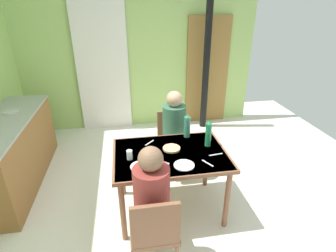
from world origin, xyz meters
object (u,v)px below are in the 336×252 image
chair_far_diner (172,139)px  person_near_diner (152,193)px  dining_table (170,160)px  kitchen_counter (12,152)px  water_bottle_green_near (208,134)px  chair_near_diner (154,231)px  person_far_diner (174,124)px  water_bottle_green_far (187,126)px

chair_far_diner → person_near_diner: size_ratio=1.13×
dining_table → kitchen_counter: bearing=156.0°
kitchen_counter → water_bottle_green_near: bearing=-17.9°
chair_near_diner → person_near_diner: 0.31m
dining_table → water_bottle_green_near: water_bottle_green_near is taller
person_far_diner → water_bottle_green_near: size_ratio=2.53×
dining_table → person_near_diner: person_near_diner is taller
dining_table → chair_far_diner: 0.82m
person_near_diner → water_bottle_green_far: size_ratio=2.67×
water_bottle_green_near → chair_far_diner: bearing=111.6°
person_near_diner → person_far_diner: size_ratio=1.00×
kitchen_counter → chair_far_diner: bearing=-2.0°
water_bottle_green_near → water_bottle_green_far: water_bottle_green_near is taller
person_far_diner → water_bottle_green_near: person_far_diner is taller
chair_far_diner → water_bottle_green_far: (0.09, -0.44, 0.39)m
chair_far_diner → chair_near_diner: bearing=74.3°
chair_far_diner → person_far_diner: (0.00, -0.14, 0.28)m
person_near_diner → water_bottle_green_near: 1.03m
dining_table → chair_near_diner: (-0.27, -0.78, -0.17)m
dining_table → person_far_diner: (0.17, 0.64, 0.11)m
kitchen_counter → water_bottle_green_far: bearing=-13.2°
kitchen_counter → chair_far_diner: size_ratio=2.21×
dining_table → person_near_diner: bearing=-112.9°
kitchen_counter → chair_near_diner: kitchen_counter is taller
person_near_diner → water_bottle_green_far: person_near_diner is taller
kitchen_counter → person_near_diner: bearing=-42.3°
person_far_diner → water_bottle_green_far: 0.33m
chair_near_diner → chair_far_diner: (0.44, 1.56, 0.00)m
dining_table → chair_far_diner: chair_far_diner is taller
chair_near_diner → water_bottle_green_far: 1.31m
dining_table → water_bottle_green_near: 0.50m
chair_near_diner → kitchen_counter: bearing=135.2°
kitchen_counter → dining_table: bearing=-24.0°
chair_far_diner → person_near_diner: person_near_diner is taller
dining_table → water_bottle_green_near: bearing=12.2°
chair_far_diner → person_far_diner: size_ratio=1.13×
chair_near_diner → water_bottle_green_near: bearing=50.9°
dining_table → water_bottle_green_far: water_bottle_green_far is taller
chair_far_diner → person_near_diner: 1.52m
person_far_diner → chair_far_diner: bearing=-90.0°
water_bottle_green_far → person_far_diner: bearing=107.2°
kitchen_counter → chair_far_diner: kitchen_counter is taller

